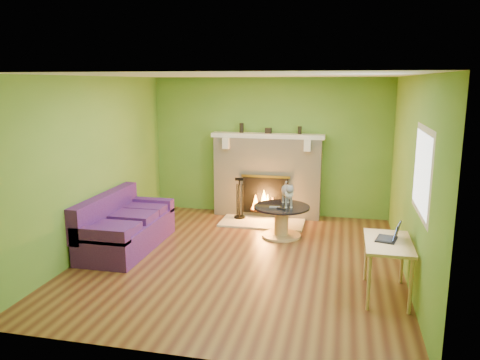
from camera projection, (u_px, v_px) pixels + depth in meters
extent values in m
plane|color=#552918|center=(240.00, 259.00, 6.76)|extent=(5.00, 5.00, 0.00)
plane|color=white|center=(241.00, 75.00, 6.23)|extent=(5.00, 5.00, 0.00)
plane|color=#578F2E|center=(269.00, 147.00, 8.88)|extent=(5.00, 0.00, 5.00)
plane|color=#578F2E|center=(179.00, 223.00, 4.11)|extent=(5.00, 0.00, 5.00)
plane|color=#578F2E|center=(94.00, 165.00, 6.98)|extent=(0.00, 5.00, 5.00)
plane|color=#578F2E|center=(411.00, 178.00, 6.01)|extent=(0.00, 5.00, 5.00)
plane|color=silver|center=(422.00, 172.00, 5.10)|extent=(0.00, 1.20, 1.20)
plane|color=white|center=(422.00, 172.00, 5.10)|extent=(0.00, 1.06, 1.06)
cube|color=beige|center=(267.00, 177.00, 8.83)|extent=(2.00, 0.35, 1.50)
cube|color=black|center=(265.00, 195.00, 8.71)|extent=(0.85, 0.03, 0.68)
cube|color=gold|center=(266.00, 177.00, 8.63)|extent=(0.91, 0.02, 0.04)
cylinder|color=black|center=(265.00, 210.00, 8.73)|extent=(0.55, 0.07, 0.07)
cube|color=white|center=(268.00, 136.00, 8.64)|extent=(2.10, 0.28, 0.08)
cube|color=white|center=(226.00, 143.00, 8.65)|extent=(0.12, 0.10, 0.20)
cube|color=white|center=(307.00, 146.00, 8.33)|extent=(0.12, 0.10, 0.20)
cube|color=beige|center=(262.00, 222.00, 8.48)|extent=(1.50, 0.75, 0.03)
cube|color=white|center=(268.00, 136.00, 8.64)|extent=(2.10, 0.28, 0.08)
cube|color=#44185C|center=(128.00, 235.00, 7.20)|extent=(0.83, 1.85, 0.42)
cube|color=#44185C|center=(105.00, 211.00, 7.20)|extent=(0.19, 1.85, 0.52)
cube|color=#44185C|center=(100.00, 235.00, 6.35)|extent=(0.83, 0.19, 0.21)
cube|color=#44185C|center=(149.00, 204.00, 7.93)|extent=(0.83, 0.19, 0.21)
cube|color=#44185C|center=(114.00, 229.00, 6.63)|extent=(0.66, 0.49, 0.11)
cube|color=#44185C|center=(133.00, 217.00, 7.22)|extent=(0.66, 0.49, 0.11)
cube|color=#44185C|center=(147.00, 208.00, 7.72)|extent=(0.66, 0.49, 0.11)
cylinder|color=tan|center=(281.00, 235.00, 7.76)|extent=(0.64, 0.64, 0.03)
cylinder|color=tan|center=(281.00, 221.00, 7.71)|extent=(0.23, 0.23, 0.45)
cylinder|color=black|center=(282.00, 207.00, 7.66)|extent=(0.92, 0.92, 0.03)
cube|color=tan|center=(388.00, 243.00, 5.48)|extent=(0.54, 0.92, 0.04)
cylinder|color=tan|center=(369.00, 283.00, 5.20)|extent=(0.04, 0.04, 0.65)
cylinder|color=tan|center=(411.00, 287.00, 5.11)|extent=(0.04, 0.04, 0.65)
cylinder|color=tan|center=(366.00, 256.00, 6.00)|extent=(0.04, 0.04, 0.65)
cylinder|color=tan|center=(402.00, 259.00, 5.90)|extent=(0.04, 0.04, 0.65)
cube|color=gray|center=(275.00, 207.00, 7.56)|extent=(0.17, 0.06, 0.02)
cube|color=black|center=(281.00, 208.00, 7.48)|extent=(0.16, 0.12, 0.02)
cylinder|color=black|center=(242.00, 128.00, 8.74)|extent=(0.08, 0.08, 0.18)
cylinder|color=black|center=(300.00, 130.00, 8.52)|extent=(0.07, 0.07, 0.14)
cube|color=black|center=(268.00, 131.00, 8.64)|extent=(0.12, 0.08, 0.10)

